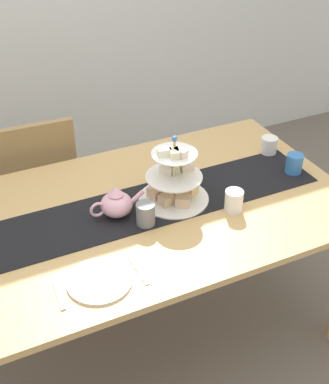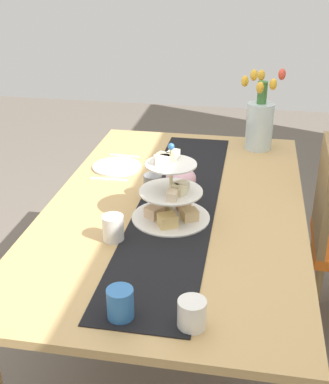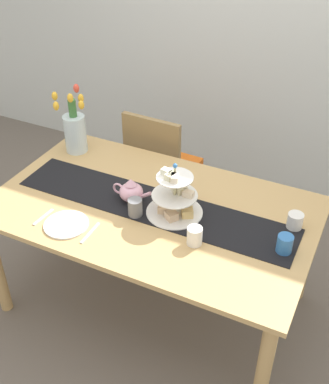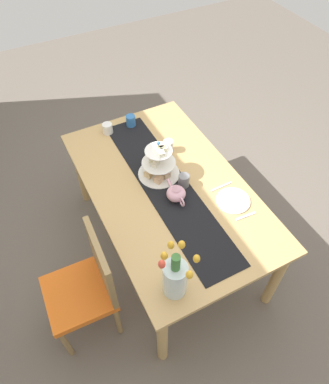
% 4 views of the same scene
% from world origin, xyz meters
% --- Properties ---
extents(ground_plane, '(8.00, 8.00, 0.00)m').
position_xyz_m(ground_plane, '(0.00, 0.00, 0.00)').
color(ground_plane, '#6B6056').
extents(dining_table, '(1.73, 1.03, 0.74)m').
position_xyz_m(dining_table, '(0.00, 0.00, 0.65)').
color(dining_table, tan).
rests_on(dining_table, ground_plane).
extents(chair_left, '(0.44, 0.44, 0.91)m').
position_xyz_m(chair_left, '(-0.33, 0.74, 0.50)').
color(chair_left, olive).
rests_on(chair_left, ground_plane).
extents(table_runner, '(1.57, 0.31, 0.00)m').
position_xyz_m(table_runner, '(0.00, 0.01, 0.75)').
color(table_runner, black).
rests_on(table_runner, dining_table).
extents(tiered_cake_stand, '(0.30, 0.30, 0.30)m').
position_xyz_m(tiered_cake_stand, '(0.13, 0.00, 0.83)').
color(tiered_cake_stand, beige).
rests_on(tiered_cake_stand, table_runner).
extents(teapot, '(0.24, 0.13, 0.14)m').
position_xyz_m(teapot, '(-0.13, 0.00, 0.80)').
color(teapot, '#E5A8BC').
rests_on(teapot, table_runner).
extents(cream_jug, '(0.08, 0.08, 0.08)m').
position_xyz_m(cream_jug, '(0.73, 0.16, 0.79)').
color(cream_jug, white).
rests_on(cream_jug, dining_table).
extents(dinner_plate_left, '(0.23, 0.23, 0.01)m').
position_xyz_m(dinner_plate_left, '(-0.32, -0.33, 0.75)').
color(dinner_plate_left, white).
rests_on(dinner_plate_left, dining_table).
extents(fork_left, '(0.03, 0.15, 0.01)m').
position_xyz_m(fork_left, '(-0.47, -0.33, 0.75)').
color(fork_left, silver).
rests_on(fork_left, dining_table).
extents(knife_left, '(0.02, 0.17, 0.01)m').
position_xyz_m(knife_left, '(-0.18, -0.33, 0.75)').
color(knife_left, silver).
rests_on(knife_left, dining_table).
extents(mug_grey, '(0.08, 0.08, 0.09)m').
position_xyz_m(mug_grey, '(-0.05, -0.11, 0.80)').
color(mug_grey, slate).
rests_on(mug_grey, table_runner).
extents(mug_white_text, '(0.08, 0.08, 0.09)m').
position_xyz_m(mug_white_text, '(0.32, -0.17, 0.79)').
color(mug_white_text, white).
rests_on(mug_white_text, dining_table).
extents(mug_orange, '(0.08, 0.08, 0.09)m').
position_xyz_m(mug_orange, '(0.73, -0.04, 0.79)').
color(mug_orange, '#3370B7').
rests_on(mug_orange, dining_table).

